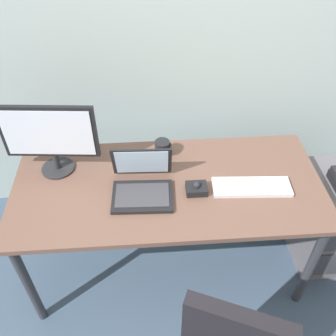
% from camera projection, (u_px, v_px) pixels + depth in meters
% --- Properties ---
extents(ground_plane, '(8.00, 8.00, 0.00)m').
position_uv_depth(ground_plane, '(168.00, 262.00, 2.50)').
color(ground_plane, '#3B4E64').
extents(back_wall, '(6.00, 0.10, 2.80)m').
position_uv_depth(back_wall, '(159.00, 9.00, 2.07)').
color(back_wall, '#9DADAA').
rests_on(back_wall, ground).
extents(desk, '(1.66, 0.75, 0.74)m').
position_uv_depth(desk, '(168.00, 194.00, 2.04)').
color(desk, brown).
rests_on(desk, ground).
extents(file_cabinet, '(0.42, 0.53, 0.60)m').
position_uv_depth(file_cabinet, '(330.00, 218.00, 2.39)').
color(file_cabinet, '#5F5B5F').
rests_on(file_cabinet, ground).
extents(monitor_main, '(0.50, 0.18, 0.41)m').
position_uv_depth(monitor_main, '(49.00, 136.00, 1.92)').
color(monitor_main, '#262628').
rests_on(monitor_main, desk).
extents(keyboard, '(0.42, 0.16, 0.03)m').
position_uv_depth(keyboard, '(252.00, 187.00, 1.96)').
color(keyboard, silver).
rests_on(keyboard, desk).
extents(laptop, '(0.32, 0.30, 0.23)m').
position_uv_depth(laptop, '(142.00, 184.00, 1.92)').
color(laptop, black).
rests_on(laptop, desk).
extents(trackball_mouse, '(0.11, 0.09, 0.07)m').
position_uv_depth(trackball_mouse, '(196.00, 188.00, 1.94)').
color(trackball_mouse, black).
rests_on(trackball_mouse, desk).
extents(coffee_mug, '(0.10, 0.09, 0.10)m').
position_uv_depth(coffee_mug, '(163.00, 148.00, 2.14)').
color(coffee_mug, black).
rests_on(coffee_mug, desk).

